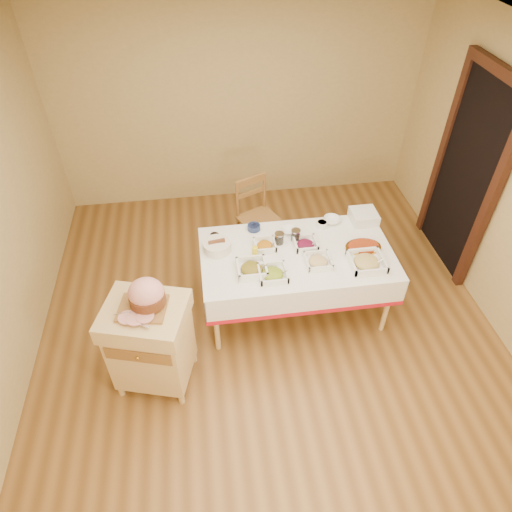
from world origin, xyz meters
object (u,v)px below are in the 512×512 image
(mustard_bottle, at_px, (255,252))
(bread_basket, at_px, (217,246))
(dining_table, at_px, (296,265))
(butcher_cart, at_px, (151,341))
(preserve_jar_left, at_px, (279,239))
(dining_chair, at_px, (257,217))
(ham_on_board, at_px, (146,296))
(preserve_jar_right, at_px, (296,236))
(brass_platter, at_px, (363,247))
(plate_stack, at_px, (364,216))

(mustard_bottle, height_order, bread_basket, mustard_bottle)
(dining_table, xyz_separation_m, butcher_cart, (-1.38, -0.67, -0.07))
(dining_table, xyz_separation_m, preserve_jar_left, (-0.14, 0.17, 0.21))
(preserve_jar_left, bearing_deg, dining_chair, 96.54)
(dining_chair, bearing_deg, ham_on_board, -124.33)
(preserve_jar_right, bearing_deg, ham_on_board, -148.78)
(ham_on_board, bearing_deg, mustard_bottle, 33.34)
(butcher_cart, height_order, mustard_bottle, mustard_bottle)
(dining_chair, xyz_separation_m, bread_basket, (-0.51, -0.84, 0.33))
(preserve_jar_right, bearing_deg, brass_platter, -20.07)
(preserve_jar_left, xyz_separation_m, brass_platter, (0.78, -0.20, -0.03))
(dining_chair, height_order, ham_on_board, ham_on_board)
(preserve_jar_left, bearing_deg, dining_table, -49.34)
(brass_platter, bearing_deg, bread_basket, 172.75)
(preserve_jar_left, bearing_deg, plate_stack, 13.84)
(bread_basket, bearing_deg, dining_table, -10.84)
(dining_chair, bearing_deg, butcher_cart, -124.77)
(preserve_jar_right, distance_m, plate_stack, 0.78)
(dining_chair, relative_size, mustard_bottle, 5.55)
(bread_basket, bearing_deg, brass_platter, -7.25)
(preserve_jar_left, height_order, preserve_jar_right, preserve_jar_right)
(butcher_cart, xyz_separation_m, plate_stack, (2.15, 1.06, 0.29))
(mustard_bottle, xyz_separation_m, brass_platter, (1.04, -0.01, -0.05))
(ham_on_board, bearing_deg, preserve_jar_right, 31.22)
(dining_table, height_order, preserve_jar_right, preserve_jar_right)
(bread_basket, bearing_deg, butcher_cart, -128.16)
(butcher_cart, height_order, bread_basket, butcher_cart)
(dining_table, height_order, preserve_jar_left, preserve_jar_left)
(dining_chair, bearing_deg, bread_basket, -121.22)
(preserve_jar_left, distance_m, brass_platter, 0.80)
(ham_on_board, height_order, mustard_bottle, ham_on_board)
(plate_stack, bearing_deg, preserve_jar_right, -164.93)
(butcher_cart, distance_m, preserve_jar_left, 1.52)
(plate_stack, bearing_deg, mustard_bottle, -160.68)
(ham_on_board, height_order, preserve_jar_left, ham_on_board)
(ham_on_board, xyz_separation_m, bread_basket, (0.60, 0.78, -0.23))
(dining_table, xyz_separation_m, bread_basket, (-0.74, 0.14, 0.21))
(dining_table, relative_size, butcher_cart, 1.97)
(preserve_jar_left, distance_m, plate_stack, 0.94)
(dining_table, relative_size, ham_on_board, 4.60)
(dining_table, height_order, butcher_cart, butcher_cart)
(ham_on_board, distance_m, mustard_bottle, 1.14)
(preserve_jar_right, relative_size, plate_stack, 0.46)
(ham_on_board, distance_m, preserve_jar_right, 1.61)
(dining_table, height_order, bread_basket, bread_basket)
(ham_on_board, relative_size, preserve_jar_right, 3.33)
(bread_basket, bearing_deg, dining_chair, 58.78)
(plate_stack, height_order, brass_platter, plate_stack)
(dining_chair, distance_m, brass_platter, 1.37)
(butcher_cart, height_order, dining_chair, dining_chair)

